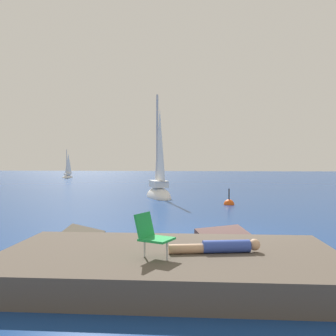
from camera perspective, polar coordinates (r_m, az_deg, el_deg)
The scene contains 9 objects.
ground_plane at distance 11.07m, azimuth 7.38°, elevation -10.74°, with size 160.00×160.00×0.00m, color navy.
shore_ledge at distance 7.18m, azimuth 0.17°, elevation -15.06°, with size 6.50×3.48×0.52m, color brown.
boulder_seaward at distance 9.14m, azimuth 9.61°, elevation -13.25°, with size 1.55×1.24×0.85m, color brown.
boulder_inland at distance 9.96m, azimuth -14.05°, elevation -12.09°, with size 1.23×0.98×0.68m, color #544D41.
sailboat_near at distance 22.83m, azimuth -1.49°, elevation -3.71°, with size 2.58×4.00×7.22m.
sailboat_far at distance 52.95m, azimuth -15.62°, elevation -1.27°, with size 1.29×2.45×4.44m.
person_sunbather at distance 7.03m, azimuth 8.17°, elevation -12.26°, with size 1.75×0.51×0.25m.
beach_chair at distance 6.55m, azimuth -2.67°, elevation -10.31°, with size 0.74×0.68×0.80m.
marker_buoy at distance 19.28m, azimuth 9.64°, elevation -5.73°, with size 0.56×0.56×1.13m.
Camera 1 is at (-0.31, -10.84, 2.24)m, focal length 38.45 mm.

